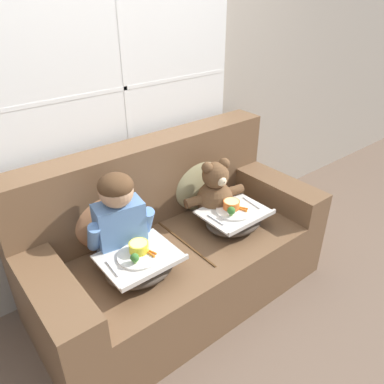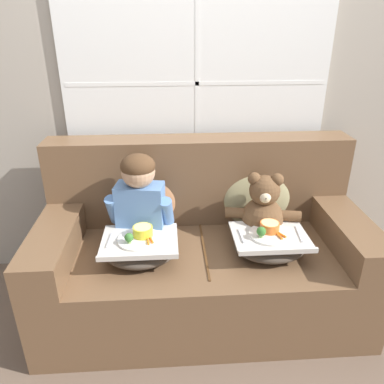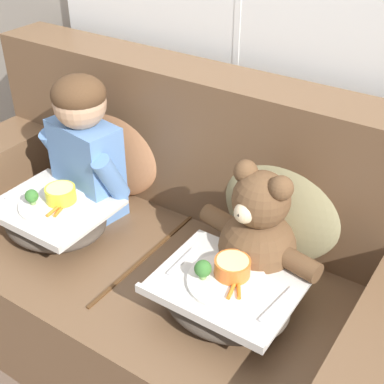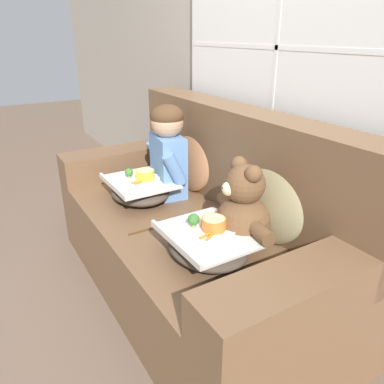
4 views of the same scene
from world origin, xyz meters
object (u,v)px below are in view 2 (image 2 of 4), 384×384
Objects in this scene: couch at (202,253)px; throw_pillow_behind_child at (142,196)px; child_figure at (140,196)px; lap_tray_child at (140,248)px; lap_tray_teddy at (269,243)px; teddy_bear at (263,211)px; throw_pillow_behind_teddy at (256,193)px.

throw_pillow_behind_child is at bearing 152.83° from couch.
child_figure is 1.32× the size of lap_tray_child.
lap_tray_teddy is at bearing -27.30° from throw_pillow_behind_child.
child_figure is at bearing -90.05° from throw_pillow_behind_child.
lap_tray_teddy is at bearing -14.71° from child_figure.
teddy_bear is (0.72, -0.00, -0.12)m from child_figure.
couch is at bearing 179.65° from teddy_bear.
child_figure is (-0.00, -0.18, 0.09)m from throw_pillow_behind_child.
couch is 4.18× the size of teddy_bear.
throw_pillow_behind_child is at bearing 152.70° from lap_tray_teddy.
teddy_bear reaches higher than lap_tray_teddy.
throw_pillow_behind_child is 0.97× the size of throw_pillow_behind_teddy.
teddy_bear is at bearing 90.17° from lap_tray_teddy.
couch is 0.51m from throw_pillow_behind_child.
couch is 4.07× the size of throw_pillow_behind_teddy.
lap_tray_child is at bearing -180.00° from lap_tray_teddy.
couch reaches higher than teddy_bear.
throw_pillow_behind_child reaches higher than lap_tray_child.
teddy_bear is at bearing 14.38° from lap_tray_child.
throw_pillow_behind_teddy is at bearing 89.68° from teddy_bear.
lap_tray_teddy is at bearing -89.83° from teddy_bear.
teddy_bear is at bearing -14.58° from throw_pillow_behind_child.
child_figure is at bearing 179.63° from teddy_bear.
throw_pillow_behind_child is at bearing 90.05° from lap_tray_child.
lap_tray_child is 0.99× the size of lap_tray_teddy.
couch is 0.44m from lap_tray_teddy.
couch reaches higher than lap_tray_teddy.
couch is at bearing 152.58° from lap_tray_teddy.
teddy_bear is (0.72, -0.19, -0.03)m from throw_pillow_behind_child.
child_figure is 0.78m from lap_tray_teddy.
couch is 0.46m from teddy_bear.
teddy_bear is 1.09× the size of lap_tray_child.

